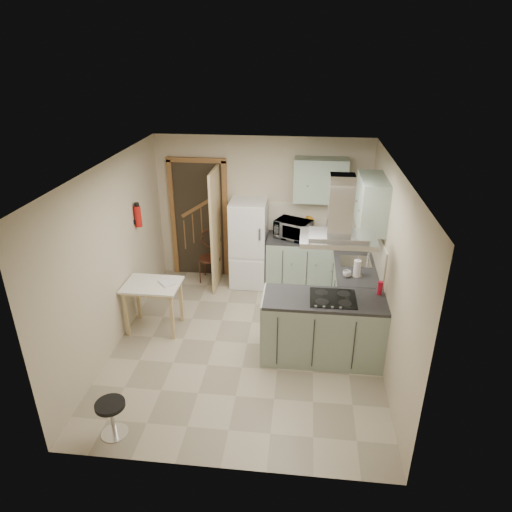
# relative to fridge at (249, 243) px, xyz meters

# --- Properties ---
(floor) EXTENTS (4.20, 4.20, 0.00)m
(floor) POSITION_rel_fridge_xyz_m (0.20, -1.80, -0.75)
(floor) COLOR tan
(floor) RESTS_ON ground
(ceiling) EXTENTS (4.20, 4.20, 0.00)m
(ceiling) POSITION_rel_fridge_xyz_m (0.20, -1.80, 1.75)
(ceiling) COLOR silver
(ceiling) RESTS_ON back_wall
(back_wall) EXTENTS (3.60, 0.00, 3.60)m
(back_wall) POSITION_rel_fridge_xyz_m (0.20, 0.30, 0.50)
(back_wall) COLOR #BCAE92
(back_wall) RESTS_ON floor
(left_wall) EXTENTS (0.00, 4.20, 4.20)m
(left_wall) POSITION_rel_fridge_xyz_m (-1.60, -1.80, 0.50)
(left_wall) COLOR #BCAE92
(left_wall) RESTS_ON floor
(right_wall) EXTENTS (0.00, 4.20, 4.20)m
(right_wall) POSITION_rel_fridge_xyz_m (2.00, -1.80, 0.50)
(right_wall) COLOR #BCAE92
(right_wall) RESTS_ON floor
(doorway) EXTENTS (1.10, 0.12, 2.10)m
(doorway) POSITION_rel_fridge_xyz_m (-0.90, 0.27, 0.30)
(doorway) COLOR brown
(doorway) RESTS_ON floor
(fridge) EXTENTS (0.60, 0.60, 1.50)m
(fridge) POSITION_rel_fridge_xyz_m (0.00, 0.00, 0.00)
(fridge) COLOR white
(fridge) RESTS_ON floor
(counter_back) EXTENTS (1.08, 0.60, 0.90)m
(counter_back) POSITION_rel_fridge_xyz_m (0.86, 0.00, -0.30)
(counter_back) COLOR #9EB2A0
(counter_back) RESTS_ON floor
(counter_right) EXTENTS (0.60, 1.95, 0.90)m
(counter_right) POSITION_rel_fridge_xyz_m (1.70, -0.68, -0.30)
(counter_right) COLOR #9EB2A0
(counter_right) RESTS_ON floor
(splashback) EXTENTS (1.68, 0.02, 0.50)m
(splashback) POSITION_rel_fridge_xyz_m (1.16, 0.29, 0.40)
(splashback) COLOR beige
(splashback) RESTS_ON counter_back
(wall_cabinet_back) EXTENTS (0.85, 0.35, 0.70)m
(wall_cabinet_back) POSITION_rel_fridge_xyz_m (1.15, 0.12, 1.10)
(wall_cabinet_back) COLOR #9EB2A0
(wall_cabinet_back) RESTS_ON back_wall
(wall_cabinet_right) EXTENTS (0.35, 0.90, 0.70)m
(wall_cabinet_right) POSITION_rel_fridge_xyz_m (1.82, -0.95, 1.10)
(wall_cabinet_right) COLOR #9EB2A0
(wall_cabinet_right) RESTS_ON right_wall
(peninsula) EXTENTS (1.55, 0.65, 0.90)m
(peninsula) POSITION_rel_fridge_xyz_m (1.22, -1.98, -0.30)
(peninsula) COLOR #9EB2A0
(peninsula) RESTS_ON floor
(hob) EXTENTS (0.58, 0.50, 0.01)m
(hob) POSITION_rel_fridge_xyz_m (1.32, -1.98, 0.16)
(hob) COLOR black
(hob) RESTS_ON peninsula
(extractor_hood) EXTENTS (0.90, 0.55, 0.10)m
(extractor_hood) POSITION_rel_fridge_xyz_m (1.32, -1.98, 0.97)
(extractor_hood) COLOR silver
(extractor_hood) RESTS_ON ceiling
(sink) EXTENTS (0.45, 0.40, 0.01)m
(sink) POSITION_rel_fridge_xyz_m (1.70, -0.85, 0.16)
(sink) COLOR silver
(sink) RESTS_ON counter_right
(fire_extinguisher) EXTENTS (0.10, 0.10, 0.32)m
(fire_extinguisher) POSITION_rel_fridge_xyz_m (-1.54, -0.90, 0.75)
(fire_extinguisher) COLOR #B2140F
(fire_extinguisher) RESTS_ON left_wall
(drop_leaf_table) EXTENTS (0.80, 0.60, 0.74)m
(drop_leaf_table) POSITION_rel_fridge_xyz_m (-1.19, -1.56, -0.38)
(drop_leaf_table) COLOR tan
(drop_leaf_table) RESTS_ON floor
(bentwood_chair) EXTENTS (0.40, 0.40, 0.83)m
(bentwood_chair) POSITION_rel_fridge_xyz_m (-0.69, 0.03, -0.33)
(bentwood_chair) COLOR #4A2C18
(bentwood_chair) RESTS_ON floor
(stool) EXTENTS (0.35, 0.35, 0.42)m
(stool) POSITION_rel_fridge_xyz_m (-1.02, -3.58, -0.54)
(stool) COLOR black
(stool) RESTS_ON floor
(microwave) EXTENTS (0.67, 0.58, 0.31)m
(microwave) POSITION_rel_fridge_xyz_m (0.75, -0.03, 0.30)
(microwave) COLOR black
(microwave) RESTS_ON counter_back
(kettle) EXTENTS (0.16, 0.16, 0.20)m
(kettle) POSITION_rel_fridge_xyz_m (1.34, 0.06, 0.25)
(kettle) COLOR white
(kettle) RESTS_ON counter_back
(cereal_box) EXTENTS (0.14, 0.21, 0.29)m
(cereal_box) POSITION_rel_fridge_xyz_m (1.02, 0.19, 0.29)
(cereal_box) COLOR #C27C16
(cereal_box) RESTS_ON counter_back
(soap_bottle) EXTENTS (0.10, 0.10, 0.17)m
(soap_bottle) POSITION_rel_fridge_xyz_m (1.81, -0.31, 0.24)
(soap_bottle) COLOR silver
(soap_bottle) RESTS_ON counter_right
(paper_towel) EXTENTS (0.13, 0.13, 0.25)m
(paper_towel) POSITION_rel_fridge_xyz_m (1.67, -1.32, 0.28)
(paper_towel) COLOR silver
(paper_towel) RESTS_ON counter_right
(cup) EXTENTS (0.13, 0.13, 0.09)m
(cup) POSITION_rel_fridge_xyz_m (1.54, -1.36, 0.19)
(cup) COLOR silver
(cup) RESTS_ON counter_right
(red_bottle) EXTENTS (0.07, 0.07, 0.18)m
(red_bottle) POSITION_rel_fridge_xyz_m (1.92, -1.80, 0.24)
(red_bottle) COLOR red
(red_bottle) RESTS_ON peninsula
(book) EXTENTS (0.29, 0.29, 0.11)m
(book) POSITION_rel_fridge_xyz_m (-1.05, -1.58, 0.04)
(book) COLOR #A34836
(book) RESTS_ON drop_leaf_table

